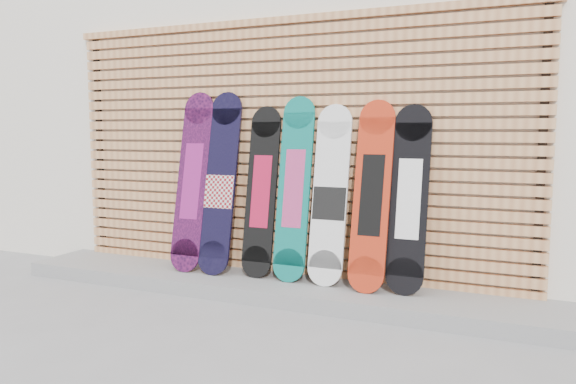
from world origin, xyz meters
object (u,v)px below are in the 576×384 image
Objects in this scene: snowboard_2 at (261,191)px; snowboard_5 at (372,195)px; snowboard_1 at (220,184)px; snowboard_4 at (330,196)px; snowboard_6 at (409,199)px; snowboard_0 at (192,181)px; snowboard_3 at (294,188)px.

snowboard_5 is at bearing -2.14° from snowboard_2.
snowboard_1 is 1.00m from snowboard_4.
snowboard_4 reaches higher than snowboard_6.
snowboard_5 is (0.96, -0.04, 0.02)m from snowboard_2.
snowboard_2 is (0.66, 0.04, -0.07)m from snowboard_0.
snowboard_2 is 1.25m from snowboard_6.
snowboard_0 is at bearing -179.95° from snowboard_5.
snowboard_0 reaches higher than snowboard_1.
snowboard_3 is 1.03× the size of snowboard_5.
snowboard_6 is (1.63, 0.03, -0.06)m from snowboard_1.
snowboard_3 is at bearing 1.80° from snowboard_0.
snowboard_0 is 1.63m from snowboard_5.
snowboard_2 is at bearing 179.16° from snowboard_4.
snowboard_3 is (0.30, -0.01, 0.04)m from snowboard_2.
snowboard_5 is at bearing -2.51° from snowboard_3.
snowboard_4 is (0.31, -0.00, -0.05)m from snowboard_3.
snowboard_6 is (1.91, 0.03, -0.07)m from snowboard_0.
snowboard_0 is at bearing -179.98° from snowboard_1.
snowboard_4 is (1.28, 0.03, -0.07)m from snowboard_0.
snowboard_1 is at bearing -179.95° from snowboard_5.
snowboard_1 reaches higher than snowboard_5.
snowboard_4 is 0.98× the size of snowboard_5.
snowboard_5 is at bearing -173.67° from snowboard_6.
snowboard_3 reaches higher than snowboard_5.
snowboard_2 is 0.61m from snowboard_4.
snowboard_3 is at bearing 177.49° from snowboard_5.
snowboard_2 is at bearing 179.78° from snowboard_6.
snowboard_2 is at bearing 178.69° from snowboard_3.
snowboard_2 is (0.38, 0.04, -0.05)m from snowboard_1.
snowboard_3 is at bearing 2.53° from snowboard_1.
snowboard_0 is 1.07× the size of snowboard_5.
snowboard_3 is at bearing -1.31° from snowboard_2.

